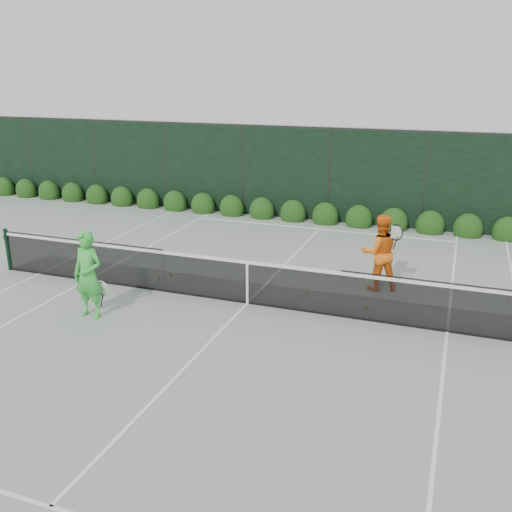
% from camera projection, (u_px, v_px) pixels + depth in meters
% --- Properties ---
extents(ground, '(80.00, 80.00, 0.00)m').
position_uv_depth(ground, '(247.00, 304.00, 12.29)').
color(ground, gray).
rests_on(ground, ground).
extents(tennis_net, '(12.90, 0.10, 1.07)m').
position_uv_depth(tennis_net, '(246.00, 280.00, 12.14)').
color(tennis_net, black).
rests_on(tennis_net, ground).
extents(player_woman, '(0.69, 0.47, 1.79)m').
position_uv_depth(player_woman, '(88.00, 275.00, 11.40)').
color(player_woman, green).
rests_on(player_woman, ground).
extents(player_man, '(1.05, 0.95, 1.76)m').
position_uv_depth(player_man, '(380.00, 252.00, 12.86)').
color(player_man, orange).
rests_on(player_man, ground).
extents(court_lines, '(11.03, 23.83, 0.01)m').
position_uv_depth(court_lines, '(247.00, 303.00, 12.29)').
color(court_lines, white).
rests_on(court_lines, ground).
extents(windscreen_fence, '(32.00, 21.07, 3.06)m').
position_uv_depth(windscreen_fence, '(189.00, 279.00, 9.40)').
color(windscreen_fence, black).
rests_on(windscreen_fence, ground).
extents(hedge_row, '(31.66, 0.65, 0.94)m').
position_uv_depth(hedge_row, '(325.00, 216.00, 18.60)').
color(hedge_row, '#11380F').
rests_on(hedge_row, ground).
extents(tennis_balls, '(5.06, 0.51, 0.07)m').
position_uv_depth(tennis_balls, '(246.00, 287.00, 13.12)').
color(tennis_balls, '#C6ED34').
rests_on(tennis_balls, ground).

